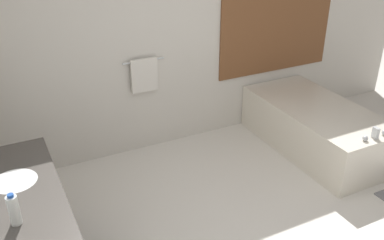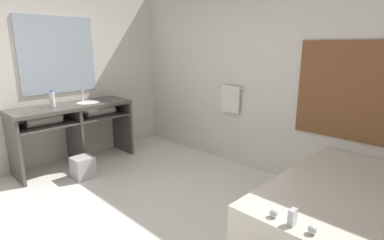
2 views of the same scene
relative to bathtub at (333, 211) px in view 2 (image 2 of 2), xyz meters
The scene contains 8 objects.
ground_plane 2.03m from the bathtub, 141.72° to the right, with size 16.00×16.00×0.00m, color silver.
wall_back_with_blinds 2.08m from the bathtub, 146.96° to the left, with size 7.40×0.13×2.70m.
wall_left_with_mirror 4.13m from the bathtub, 162.04° to the right, with size 0.08×7.40×2.70m.
vanity_counter 3.56m from the bathtub, 167.50° to the right, with size 0.61×1.68×0.92m.
sink_faucet 3.73m from the bathtub, behind, with size 0.09×0.04×0.18m.
bathtub is the anchor object (origin of this frame).
water_bottle_1 3.72m from the bathtub, 163.48° to the right, with size 0.07×0.07×0.23m.
waste_bin 3.08m from the bathtub, 161.95° to the right, with size 0.26×0.26×0.29m.
Camera 2 is at (2.35, -1.38, 1.76)m, focal length 28.00 mm.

